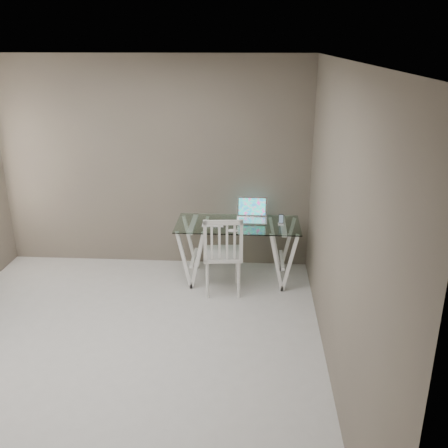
# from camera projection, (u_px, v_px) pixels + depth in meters

# --- Properties ---
(room) EXTENTS (4.50, 4.52, 2.71)m
(room) POSITION_uv_depth(u_px,v_px,m) (92.00, 184.00, 4.16)
(room) COLOR beige
(room) RESTS_ON ground
(desk) EXTENTS (1.50, 0.70, 0.75)m
(desk) POSITION_uv_depth(u_px,v_px,m) (238.00, 251.00, 6.18)
(desk) COLOR silver
(desk) RESTS_ON ground
(chair) EXTENTS (0.49, 0.49, 0.98)m
(chair) POSITION_uv_depth(u_px,v_px,m) (223.00, 252.00, 5.76)
(chair) COLOR silver
(chair) RESTS_ON ground
(laptop) EXTENTS (0.37, 0.31, 0.26)m
(laptop) POSITION_uv_depth(u_px,v_px,m) (252.00, 215.00, 6.18)
(laptop) COLOR silver
(laptop) RESTS_ON desk
(keyboard) EXTENTS (0.28, 0.12, 0.01)m
(keyboard) POSITION_uv_depth(u_px,v_px,m) (213.00, 225.00, 5.99)
(keyboard) COLOR silver
(keyboard) RESTS_ON desk
(mouse) EXTENTS (0.12, 0.07, 0.04)m
(mouse) POSITION_uv_depth(u_px,v_px,m) (232.00, 231.00, 5.78)
(mouse) COLOR white
(mouse) RESTS_ON desk
(phone_dock) EXTENTS (0.07, 0.07, 0.13)m
(phone_dock) POSITION_uv_depth(u_px,v_px,m) (281.00, 222.00, 6.02)
(phone_dock) COLOR white
(phone_dock) RESTS_ON desk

